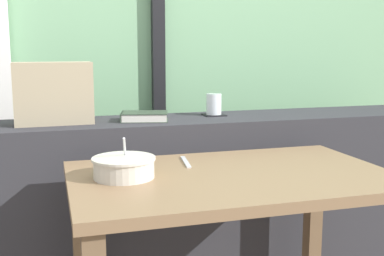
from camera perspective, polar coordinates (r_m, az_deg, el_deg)
name	(u,v)px	position (r m, az deg, el deg)	size (l,w,h in m)	color
window_divider_post	(158,15)	(2.76, -4.03, 13.15)	(0.07, 0.05, 2.60)	black
dark_console_ledge	(179,203)	(2.31, -1.50, -8.76)	(2.80, 0.38, 0.80)	#2D2D33
breakfast_table	(232,205)	(1.69, 4.67, -9.01)	(1.08, 0.68, 0.70)	brown
coaster_square	(214,115)	(2.32, 2.57, 1.55)	(0.10, 0.10, 0.01)	black
juice_glass	(214,105)	(2.31, 2.58, 2.74)	(0.07, 0.07, 0.10)	white
closed_book	(144,116)	(2.15, -5.65, 1.36)	(0.23, 0.19, 0.04)	#334233
throw_pillow	(53,93)	(2.13, -15.96, 3.95)	(0.32, 0.14, 0.26)	tan
soup_bowl	(124,168)	(1.60, -8.01, -4.63)	(0.21, 0.21, 0.14)	beige
fork_utensil	(186,162)	(1.80, -0.75, -4.01)	(0.02, 0.17, 0.01)	silver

